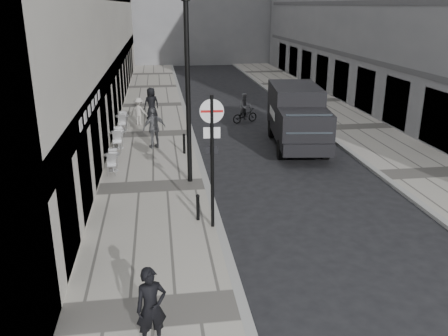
% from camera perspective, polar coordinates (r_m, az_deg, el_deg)
% --- Properties ---
extents(sidewalk, '(4.00, 60.00, 0.12)m').
position_cam_1_polar(sidewalk, '(25.07, -8.49, 3.98)').
color(sidewalk, '#9D978E').
rests_on(sidewalk, ground).
extents(far_sidewalk, '(4.00, 60.00, 0.12)m').
position_cam_1_polar(far_sidewalk, '(27.25, 15.37, 4.72)').
color(far_sidewalk, '#9D978E').
rests_on(far_sidewalk, ground).
extents(walking_man, '(0.69, 0.55, 1.68)m').
position_cam_1_polar(walking_man, '(9.62, -8.75, -16.25)').
color(walking_man, black).
rests_on(walking_man, sidewalk).
extents(sign_post, '(0.69, 0.11, 4.01)m').
position_cam_1_polar(sign_post, '(13.57, -1.45, 2.78)').
color(sign_post, black).
rests_on(sign_post, sidewalk).
extents(lamppost, '(0.31, 0.31, 6.87)m').
position_cam_1_polar(lamppost, '(17.17, -4.40, 10.47)').
color(lamppost, black).
rests_on(lamppost, sidewalk).
extents(bollard_near, '(0.11, 0.11, 0.86)m').
position_cam_1_polar(bollard_near, '(21.40, -4.81, 2.87)').
color(bollard_near, black).
rests_on(bollard_near, sidewalk).
extents(bollard_far, '(0.11, 0.11, 0.80)m').
position_cam_1_polar(bollard_far, '(14.76, -3.16, -4.83)').
color(bollard_far, black).
rests_on(bollard_far, sidewalk).
extents(panel_van, '(2.92, 6.20, 2.81)m').
position_cam_1_polar(panel_van, '(22.86, 8.77, 6.44)').
color(panel_van, black).
rests_on(panel_van, ground).
extents(cyclist, '(1.68, 1.09, 1.71)m').
position_cam_1_polar(cyclist, '(27.58, 2.53, 6.85)').
color(cyclist, black).
rests_on(cyclist, ground).
extents(pedestrian_a, '(1.21, 0.88, 1.91)m').
position_cam_1_polar(pedestrian_a, '(22.27, -8.39, 4.78)').
color(pedestrian_a, slate).
rests_on(pedestrian_a, sidewalk).
extents(pedestrian_b, '(1.14, 0.93, 1.53)m').
position_cam_1_polar(pedestrian_b, '(26.88, -10.20, 6.72)').
color(pedestrian_b, '#AAA49D').
rests_on(pedestrian_b, sidewalk).
extents(pedestrian_c, '(1.06, 0.89, 1.85)m').
position_cam_1_polar(pedestrian_c, '(28.12, -8.73, 7.67)').
color(pedestrian_c, black).
rests_on(pedestrian_c, sidewalk).
extents(cafe_table_near, '(0.64, 1.45, 0.83)m').
position_cam_1_polar(cafe_table_near, '(19.57, -13.26, 0.83)').
color(cafe_table_near, '#BCBCBE').
rests_on(cafe_table_near, sidewalk).
extents(cafe_table_mid, '(0.73, 1.64, 0.93)m').
position_cam_1_polar(cafe_table_mid, '(22.64, -12.62, 3.49)').
color(cafe_table_mid, silver).
rests_on(cafe_table_mid, sidewalk).
extents(cafe_table_far, '(0.72, 1.63, 0.93)m').
position_cam_1_polar(cafe_table_far, '(25.97, -12.09, 5.50)').
color(cafe_table_far, '#B2B1B4').
rests_on(cafe_table_far, sidewalk).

